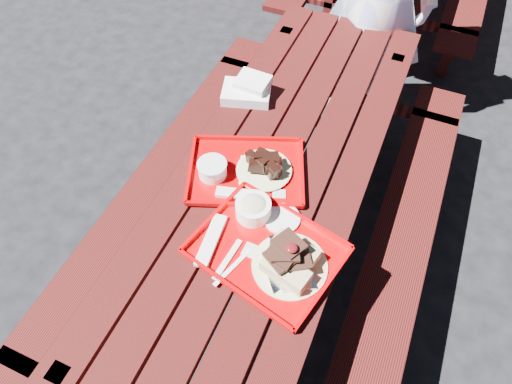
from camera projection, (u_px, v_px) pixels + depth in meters
ground at (267, 264)px, 2.42m from camera, size 60.00×60.00×0.00m
picnic_table_near at (270, 203)px, 1.98m from camera, size 1.41×2.40×0.75m
near_tray at (270, 243)px, 1.59m from camera, size 0.57×0.49×0.16m
far_tray at (244, 171)px, 1.81m from camera, size 0.55×0.49×0.08m
white_cloth at (248, 90)px, 2.08m from camera, size 0.25×0.21×0.09m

